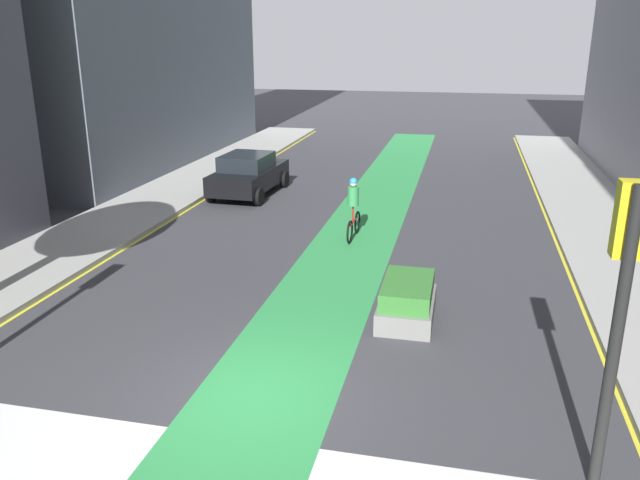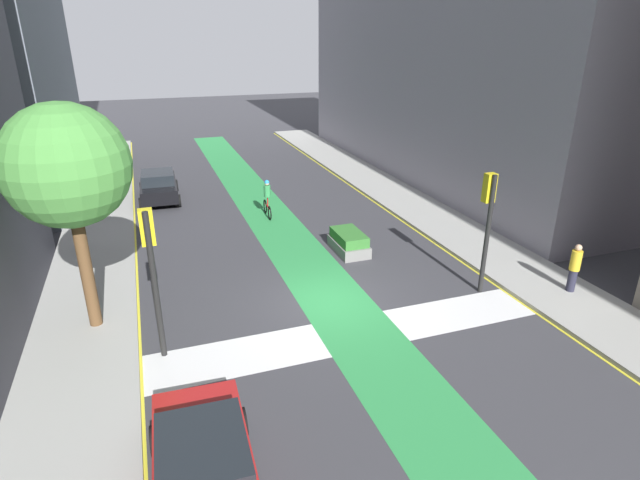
% 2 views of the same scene
% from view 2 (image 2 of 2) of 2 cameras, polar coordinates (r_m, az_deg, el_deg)
% --- Properties ---
extents(ground_plane, '(120.00, 120.00, 0.00)m').
position_cam_2_polar(ground_plane, '(16.92, 1.04, -7.01)').
color(ground_plane, '#38383D').
extents(bike_lane_paint, '(2.40, 60.00, 0.01)m').
position_cam_2_polar(bike_lane_paint, '(16.99, 1.72, -6.88)').
color(bike_lane_paint, '#2D8C47').
rests_on(bike_lane_paint, ground_plane).
extents(crosswalk_band, '(12.00, 1.80, 0.01)m').
position_cam_2_polar(crosswalk_band, '(15.33, 3.69, -10.44)').
color(crosswalk_band, silver).
rests_on(crosswalk_band, ground_plane).
extents(sidewalk_left, '(3.00, 60.00, 0.15)m').
position_cam_2_polar(sidewalk_left, '(16.23, -25.09, -10.45)').
color(sidewalk_left, '#9E9E99').
rests_on(sidewalk_left, ground_plane).
extents(curb_stripe_left, '(0.16, 60.00, 0.01)m').
position_cam_2_polar(curb_stripe_left, '(16.12, -19.71, -10.07)').
color(curb_stripe_left, yellow).
rests_on(curb_stripe_left, ground_plane).
extents(sidewalk_right, '(3.00, 60.00, 0.15)m').
position_cam_2_polar(sidewalk_right, '(20.48, 21.14, -2.93)').
color(sidewalk_right, '#9E9E99').
rests_on(sidewalk_right, ground_plane).
extents(curb_stripe_right, '(0.16, 60.00, 0.01)m').
position_cam_2_polar(curb_stripe_right, '(19.61, 17.73, -3.80)').
color(curb_stripe_right, yellow).
rests_on(curb_stripe_right, ground_plane).
extents(traffic_signal_near_right, '(0.35, 0.52, 4.12)m').
position_cam_2_polar(traffic_signal_near_right, '(17.43, 18.33, 3.13)').
color(traffic_signal_near_right, black).
rests_on(traffic_signal_near_right, ground_plane).
extents(traffic_signal_near_left, '(0.35, 0.52, 4.19)m').
position_cam_2_polar(traffic_signal_near_left, '(13.77, -18.44, -1.75)').
color(traffic_signal_near_left, black).
rests_on(traffic_signal_near_left, ground_plane).
extents(car_red_left_near, '(2.17, 4.27, 1.57)m').
position_cam_2_polar(car_red_left_near, '(10.53, -12.88, -23.67)').
color(car_red_left_near, '#A51919').
rests_on(car_red_left_near, ground_plane).
extents(car_black_left_far, '(2.15, 4.26, 1.57)m').
position_cam_2_polar(car_black_left_far, '(28.16, -17.66, 5.83)').
color(car_black_left_far, black).
rests_on(car_black_left_far, ground_plane).
extents(cyclist_in_lane, '(0.32, 1.73, 1.86)m').
position_cam_2_polar(cyclist_in_lane, '(24.42, -5.94, 4.75)').
color(cyclist_in_lane, black).
rests_on(cyclist_in_lane, ground_plane).
extents(pedestrian_sidewalk_right_a, '(0.34, 0.34, 1.69)m').
position_cam_2_polar(pedestrian_sidewalk_right_a, '(18.96, 26.64, -2.77)').
color(pedestrian_sidewalk_right_a, '#262638').
rests_on(pedestrian_sidewalk_right_a, sidewalk_right).
extents(street_tree_near, '(3.36, 3.36, 6.53)m').
position_cam_2_polar(street_tree_near, '(15.18, -26.58, 7.32)').
color(street_tree_near, brown).
rests_on(street_tree_near, sidewalk_left).
extents(median_planter, '(1.13, 2.01, 0.85)m').
position_cam_2_polar(median_planter, '(20.56, 3.26, -0.28)').
color(median_planter, slate).
rests_on(median_planter, ground_plane).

